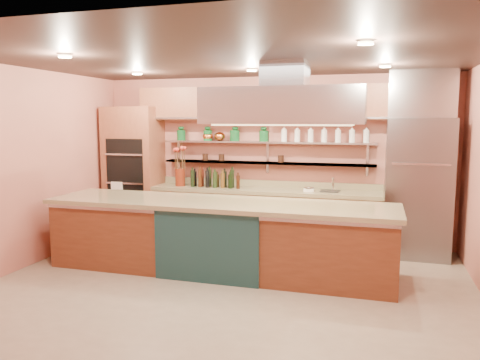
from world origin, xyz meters
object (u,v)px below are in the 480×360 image
(island, at_px, (219,236))
(kitchen_scale, at_px, (309,188))
(copper_kettle, at_px, (220,136))
(refrigerator, at_px, (417,188))
(green_canister, at_px, (234,136))
(flower_vase, at_px, (180,177))

(island, xyz_separation_m, kitchen_scale, (1.02, 1.55, 0.49))
(kitchen_scale, relative_size, copper_kettle, 0.85)
(refrigerator, xyz_separation_m, copper_kettle, (-3.23, 0.23, 0.74))
(kitchen_scale, distance_m, green_canister, 1.58)
(flower_vase, xyz_separation_m, copper_kettle, (0.66, 0.22, 0.71))
(kitchen_scale, xyz_separation_m, green_canister, (-1.32, 0.22, 0.83))
(green_canister, bearing_deg, island, -80.10)
(flower_vase, relative_size, green_canister, 1.65)
(flower_vase, bearing_deg, copper_kettle, 18.48)
(refrigerator, height_order, green_canister, refrigerator)
(refrigerator, xyz_separation_m, kitchen_scale, (-1.64, 0.01, -0.07))
(refrigerator, relative_size, copper_kettle, 11.06)
(copper_kettle, xyz_separation_m, green_canister, (0.27, 0.00, 0.02))
(kitchen_scale, distance_m, copper_kettle, 1.80)
(refrigerator, height_order, copper_kettle, refrigerator)
(island, distance_m, flower_vase, 2.06)
(flower_vase, bearing_deg, refrigerator, -0.15)
(flower_vase, distance_m, kitchen_scale, 2.25)
(copper_kettle, height_order, green_canister, green_canister)
(refrigerator, height_order, kitchen_scale, refrigerator)
(island, xyz_separation_m, copper_kettle, (-0.57, 1.77, 1.30))
(kitchen_scale, xyz_separation_m, copper_kettle, (-1.59, 0.22, 0.82))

